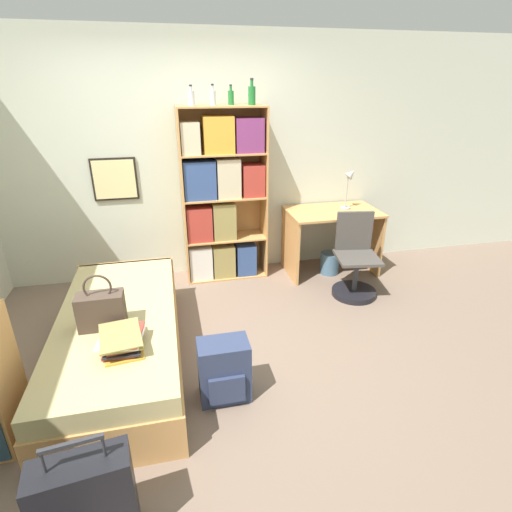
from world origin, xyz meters
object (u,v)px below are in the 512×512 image
at_px(book_stack_on_bed, 122,341).
at_px(bed, 121,338).
at_px(backpack, 224,371).
at_px(desk_chair, 355,270).
at_px(bottle_brown, 213,97).
at_px(bottle_clear, 231,97).
at_px(bottle_blue, 252,95).
at_px(handbag, 101,310).
at_px(suitcase, 87,504).
at_px(waste_bin, 330,263).
at_px(bookcase, 221,198).
at_px(desk_lamp, 350,181).
at_px(bottle_green, 191,98).
at_px(desk, 331,231).

bearing_deg(book_stack_on_bed, bed, 100.11).
distance_m(book_stack_on_bed, backpack, 0.72).
bearing_deg(desk_chair, bottle_brown, 152.27).
height_order(bottle_clear, bottle_blue, bottle_blue).
bearing_deg(handbag, suitcase, -88.30).
relative_size(bottle_brown, bottle_blue, 0.80).
xyz_separation_m(bed, waste_bin, (2.26, 1.19, -0.10)).
bearing_deg(backpack, desk_chair, 38.09).
height_order(bottle_blue, backpack, bottle_blue).
relative_size(bottle_brown, backpack, 0.43).
distance_m(handbag, bookcase, 1.95).
distance_m(desk_chair, waste_bin, 0.55).
relative_size(handbag, desk_lamp, 0.88).
xyz_separation_m(handbag, book_stack_on_bed, (0.16, -0.30, -0.08)).
bearing_deg(bottle_green, book_stack_on_bed, -110.30).
distance_m(bottle_green, bottle_brown, 0.21).
distance_m(bottle_clear, desk_chair, 2.17).
height_order(handbag, bottle_clear, bottle_clear).
relative_size(handbag, backpack, 0.91).
bearing_deg(waste_bin, bed, -152.24).
relative_size(bed, bottle_green, 10.63).
bearing_deg(desk_lamp, book_stack_on_bed, -143.42).
relative_size(bookcase, desk, 1.81).
xyz_separation_m(book_stack_on_bed, desk, (2.20, 1.73, -0.01)).
bearing_deg(waste_bin, bottle_brown, 171.90).
bearing_deg(backpack, desk, 49.81).
distance_m(bottle_clear, waste_bin, 2.14).
distance_m(bottle_brown, bottle_blue, 0.39).
relative_size(book_stack_on_bed, bottle_green, 2.05).
relative_size(bottle_green, bottle_brown, 0.96).
relative_size(bottle_brown, bottle_clear, 1.03).
height_order(suitcase, bottle_green, bottle_green).
xyz_separation_m(bottle_green, desk_lamp, (1.71, -0.07, -0.88)).
bearing_deg(bottle_blue, book_stack_on_bed, -124.81).
relative_size(bottle_green, bottle_blue, 0.77).
bearing_deg(bottle_blue, backpack, -107.84).
xyz_separation_m(desk, desk_lamp, (0.19, 0.04, 0.56)).
height_order(bottle_brown, waste_bin, bottle_brown).
xyz_separation_m(bottle_blue, desk_chair, (0.95, -0.70, -1.70)).
xyz_separation_m(handbag, suitcase, (0.04, -1.24, -0.33)).
relative_size(bookcase, waste_bin, 7.42).
relative_size(bed, desk_chair, 2.35).
bearing_deg(desk, bottle_green, 175.92).
relative_size(bed, waste_bin, 8.03).
bearing_deg(handbag, waste_bin, 30.33).
height_order(bed, handbag, handbag).
distance_m(suitcase, desk, 3.54).
bearing_deg(backpack, bottle_blue, 72.16).
bearing_deg(bottle_brown, bottle_blue, -1.26).
height_order(desk, desk_lamp, desk_lamp).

